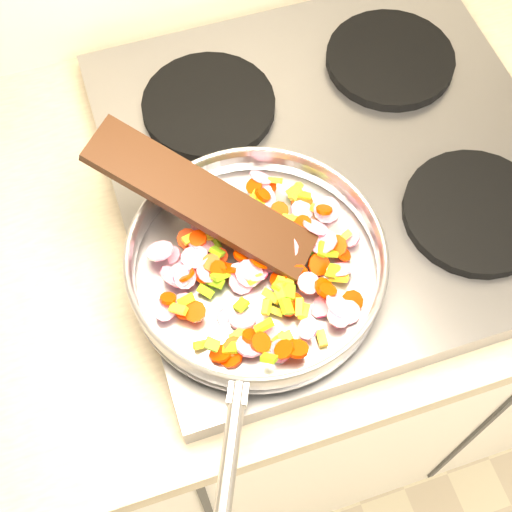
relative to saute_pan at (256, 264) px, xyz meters
name	(u,v)px	position (x,y,z in m)	size (l,w,h in m)	color
cooktop	(334,168)	(0.16, 0.14, -0.06)	(0.60, 0.60, 0.04)	#939399
grate_fl	(272,272)	(0.02, 0.00, -0.04)	(0.19, 0.19, 0.02)	black
grate_fr	(475,212)	(0.30, 0.00, -0.04)	(0.19, 0.19, 0.02)	black
grate_bl	(209,105)	(0.02, 0.28, -0.04)	(0.19, 0.19, 0.02)	black
grate_br	(390,59)	(0.30, 0.28, -0.04)	(0.19, 0.19, 0.02)	black
saute_pan	(256,264)	(0.00, 0.00, 0.00)	(0.34, 0.49, 0.05)	#9E9EA5
vegetable_heap	(261,265)	(0.01, 0.00, -0.01)	(0.28, 0.27, 0.05)	#EC2B00
wooden_spatula	(202,199)	(-0.04, 0.08, 0.04)	(0.29, 0.07, 0.01)	black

